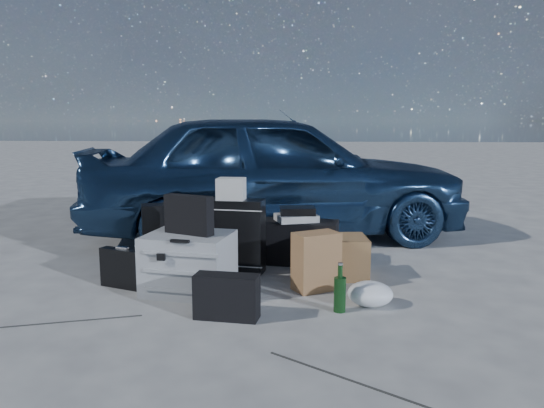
{
  "coord_description": "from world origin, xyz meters",
  "views": [
    {
      "loc": [
        0.45,
        -3.54,
        1.29
      ],
      "look_at": [
        0.14,
        0.85,
        0.6
      ],
      "focal_mm": 35.0,
      "sensor_mm": 36.0,
      "label": 1
    }
  ],
  "objects_px": {
    "suitcase_right": "(233,236)",
    "cardboard_box": "(339,257)",
    "pelican_case": "(189,263)",
    "car": "(274,174)",
    "green_bottle": "(340,288)",
    "suitcase_left": "(171,239)",
    "duffel_bag": "(295,242)",
    "briefcase": "(123,269)"
  },
  "relations": [
    {
      "from": "cardboard_box",
      "to": "briefcase",
      "type": "bearing_deg",
      "value": -165.95
    },
    {
      "from": "duffel_bag",
      "to": "pelican_case",
      "type": "bearing_deg",
      "value": -122.97
    },
    {
      "from": "car",
      "to": "pelican_case",
      "type": "height_order",
      "value": "car"
    },
    {
      "from": "pelican_case",
      "to": "suitcase_right",
      "type": "relative_size",
      "value": 0.98
    },
    {
      "from": "duffel_bag",
      "to": "cardboard_box",
      "type": "bearing_deg",
      "value": -39.64
    },
    {
      "from": "suitcase_right",
      "to": "green_bottle",
      "type": "bearing_deg",
      "value": -38.27
    },
    {
      "from": "car",
      "to": "green_bottle",
      "type": "bearing_deg",
      "value": -178.06
    },
    {
      "from": "cardboard_box",
      "to": "green_bottle",
      "type": "xyz_separation_m",
      "value": [
        -0.04,
        -0.84,
        -0.0
      ]
    },
    {
      "from": "car",
      "to": "green_bottle",
      "type": "height_order",
      "value": "car"
    },
    {
      "from": "pelican_case",
      "to": "cardboard_box",
      "type": "distance_m",
      "value": 1.25
    },
    {
      "from": "pelican_case",
      "to": "green_bottle",
      "type": "bearing_deg",
      "value": -7.88
    },
    {
      "from": "car",
      "to": "suitcase_left",
      "type": "distance_m",
      "value": 1.78
    },
    {
      "from": "suitcase_right",
      "to": "green_bottle",
      "type": "distance_m",
      "value": 1.27
    },
    {
      "from": "car",
      "to": "duffel_bag",
      "type": "height_order",
      "value": "car"
    },
    {
      "from": "suitcase_left",
      "to": "pelican_case",
      "type": "bearing_deg",
      "value": -79.75
    },
    {
      "from": "suitcase_left",
      "to": "suitcase_right",
      "type": "bearing_deg",
      "value": -5.87
    },
    {
      "from": "pelican_case",
      "to": "suitcase_right",
      "type": "height_order",
      "value": "suitcase_right"
    },
    {
      "from": "duffel_bag",
      "to": "green_bottle",
      "type": "relative_size",
      "value": 2.36
    },
    {
      "from": "green_bottle",
      "to": "car",
      "type": "bearing_deg",
      "value": 104.32
    },
    {
      "from": "suitcase_right",
      "to": "cardboard_box",
      "type": "relative_size",
      "value": 1.4
    },
    {
      "from": "suitcase_right",
      "to": "duffel_bag",
      "type": "height_order",
      "value": "suitcase_right"
    },
    {
      "from": "green_bottle",
      "to": "suitcase_left",
      "type": "bearing_deg",
      "value": 149.8
    },
    {
      "from": "car",
      "to": "suitcase_left",
      "type": "xyz_separation_m",
      "value": [
        -0.77,
        -1.55,
        -0.4
      ]
    },
    {
      "from": "car",
      "to": "briefcase",
      "type": "xyz_separation_m",
      "value": [
        -1.05,
        -1.94,
        -0.55
      ]
    },
    {
      "from": "suitcase_left",
      "to": "cardboard_box",
      "type": "height_order",
      "value": "suitcase_left"
    },
    {
      "from": "cardboard_box",
      "to": "green_bottle",
      "type": "bearing_deg",
      "value": -92.69
    },
    {
      "from": "suitcase_left",
      "to": "green_bottle",
      "type": "relative_size",
      "value": 1.85
    },
    {
      "from": "duffel_bag",
      "to": "green_bottle",
      "type": "distance_m",
      "value": 1.3
    },
    {
      "from": "suitcase_left",
      "to": "duffel_bag",
      "type": "distance_m",
      "value": 1.13
    },
    {
      "from": "suitcase_right",
      "to": "cardboard_box",
      "type": "distance_m",
      "value": 0.91
    },
    {
      "from": "cardboard_box",
      "to": "pelican_case",
      "type": "bearing_deg",
      "value": -157.25
    },
    {
      "from": "car",
      "to": "pelican_case",
      "type": "xyz_separation_m",
      "value": [
        -0.52,
        -2.0,
        -0.48
      ]
    },
    {
      "from": "duffel_bag",
      "to": "green_bottle",
      "type": "height_order",
      "value": "duffel_bag"
    },
    {
      "from": "duffel_bag",
      "to": "cardboard_box",
      "type": "height_order",
      "value": "duffel_bag"
    },
    {
      "from": "suitcase_left",
      "to": "suitcase_right",
      "type": "height_order",
      "value": "suitcase_right"
    },
    {
      "from": "briefcase",
      "to": "suitcase_left",
      "type": "height_order",
      "value": "suitcase_left"
    },
    {
      "from": "briefcase",
      "to": "suitcase_right",
      "type": "relative_size",
      "value": 0.63
    },
    {
      "from": "briefcase",
      "to": "cardboard_box",
      "type": "distance_m",
      "value": 1.74
    },
    {
      "from": "green_bottle",
      "to": "suitcase_right",
      "type": "bearing_deg",
      "value": 133.08
    },
    {
      "from": "car",
      "to": "cardboard_box",
      "type": "bearing_deg",
      "value": -169.5
    },
    {
      "from": "pelican_case",
      "to": "briefcase",
      "type": "relative_size",
      "value": 1.57
    },
    {
      "from": "suitcase_left",
      "to": "duffel_bag",
      "type": "height_order",
      "value": "suitcase_left"
    }
  ]
}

